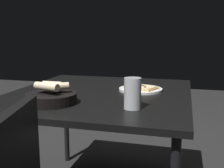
% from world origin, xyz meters
% --- Properties ---
extents(dining_table, '(1.05, 1.14, 0.74)m').
position_xyz_m(dining_table, '(0.00, 0.00, 0.68)').
color(dining_table, black).
rests_on(dining_table, ground).
extents(pizza_plate, '(0.27, 0.27, 0.04)m').
position_xyz_m(pizza_plate, '(0.23, 0.10, 0.75)').
color(pizza_plate, white).
rests_on(pizza_plate, dining_table).
extents(bread_basket, '(0.25, 0.25, 0.11)m').
position_xyz_m(bread_basket, '(-0.16, -0.33, 0.77)').
color(bread_basket, black).
rests_on(bread_basket, dining_table).
extents(beer_glass, '(0.08, 0.08, 0.15)m').
position_xyz_m(beer_glass, '(0.25, -0.32, 0.80)').
color(beer_glass, silver).
rests_on(beer_glass, dining_table).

